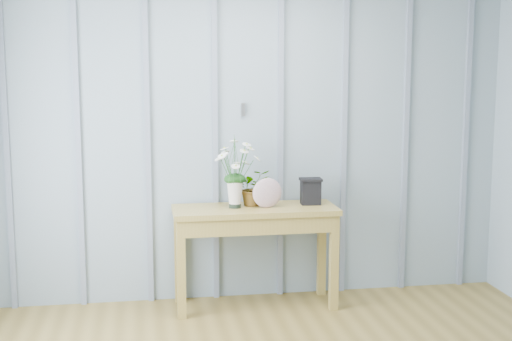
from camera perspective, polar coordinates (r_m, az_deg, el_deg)
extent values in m
cube|color=#889AA8|center=(5.39, -0.66, 2.79)|extent=(4.00, 0.01, 2.50)
cube|color=#A6A6AA|center=(5.35, -1.03, 4.89)|extent=(0.03, 0.01, 0.10)
cube|color=gray|center=(5.40, -19.35, 2.31)|extent=(0.04, 0.03, 2.50)
cube|color=gray|center=(5.33, -14.05, 2.47)|extent=(0.04, 0.03, 2.50)
cube|color=gray|center=(5.32, -8.67, 2.61)|extent=(0.04, 0.03, 2.50)
cube|color=gray|center=(5.35, -3.30, 2.73)|extent=(0.04, 0.03, 2.50)
cube|color=gray|center=(5.42, 1.97, 2.82)|extent=(0.04, 0.03, 2.50)
cube|color=gray|center=(5.54, 7.06, 2.88)|extent=(0.04, 0.03, 2.50)
cube|color=gray|center=(5.70, 11.89, 2.93)|extent=(0.04, 0.03, 2.50)
cube|color=gray|center=(5.90, 16.43, 2.95)|extent=(0.04, 0.03, 2.50)
cube|color=olive|center=(5.23, -0.09, -3.17)|extent=(1.20, 0.45, 0.04)
cube|color=olive|center=(5.24, -0.09, -4.03)|extent=(1.13, 0.42, 0.12)
cube|color=olive|center=(5.08, -6.00, -7.92)|extent=(0.06, 0.06, 0.71)
cube|color=olive|center=(5.26, 6.26, -7.35)|extent=(0.06, 0.06, 0.71)
cube|color=olive|center=(5.43, -6.23, -6.84)|extent=(0.06, 0.06, 0.71)
cube|color=olive|center=(5.60, 5.26, -6.35)|extent=(0.06, 0.06, 0.71)
cylinder|color=black|center=(5.20, -1.69, -2.69)|extent=(0.09, 0.09, 0.06)
cone|color=silver|center=(5.19, -1.70, -1.79)|extent=(0.16, 0.16, 0.20)
ellipsoid|color=#103911|center=(5.17, -1.70, -0.69)|extent=(0.16, 0.13, 0.08)
imported|color=#103911|center=(5.27, -0.25, -1.35)|extent=(0.28, 0.26, 0.27)
ellipsoid|color=#8A516C|center=(5.18, 0.90, -1.80)|extent=(0.23, 0.08, 0.22)
cube|color=black|center=(5.33, 4.39, -1.77)|extent=(0.15, 0.11, 0.18)
cube|color=black|center=(5.31, 4.40, -0.72)|extent=(0.17, 0.13, 0.02)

